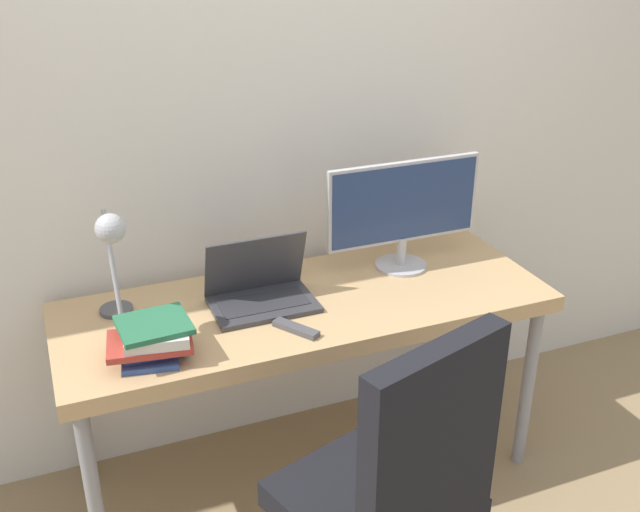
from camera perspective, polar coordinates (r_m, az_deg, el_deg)
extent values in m
cube|color=silver|center=(2.82, -4.04, 9.69)|extent=(8.00, 0.05, 2.60)
cube|color=tan|center=(2.69, -1.07, -3.92)|extent=(1.75, 0.65, 0.06)
cylinder|color=gray|center=(2.57, -16.80, -17.39)|extent=(0.05, 0.05, 0.71)
cylinder|color=gray|center=(3.05, 15.53, -9.59)|extent=(0.05, 0.05, 0.71)
cylinder|color=gray|center=(2.99, -17.99, -10.79)|extent=(0.05, 0.05, 0.71)
cylinder|color=gray|center=(3.41, 10.31, -5.04)|extent=(0.05, 0.05, 0.71)
cube|color=#38383D|center=(2.63, -4.34, -3.72)|extent=(0.36, 0.24, 0.02)
cube|color=#2D2D33|center=(2.62, -4.34, -3.53)|extent=(0.31, 0.14, 0.00)
cube|color=#38383D|center=(2.64, -4.97, -0.62)|extent=(0.36, 0.08, 0.23)
cube|color=silver|center=(2.64, -4.95, -0.65)|extent=(0.33, 0.07, 0.20)
cylinder|color=#B7B7BC|center=(2.93, 6.18, -0.69)|extent=(0.20, 0.20, 0.01)
cylinder|color=#B7B7BC|center=(2.90, 6.24, 0.39)|extent=(0.04, 0.04, 0.11)
cube|color=#B7B7BC|center=(2.83, 6.38, 4.13)|extent=(0.62, 0.02, 0.32)
cube|color=navy|center=(2.82, 6.50, 4.04)|extent=(0.59, 0.00, 0.29)
cylinder|color=#4C4C51|center=(2.69, -15.25, -3.97)|extent=(0.11, 0.11, 0.02)
cylinder|color=#99999E|center=(2.53, -15.47, -1.07)|extent=(0.02, 0.18, 0.37)
sphere|color=#B2B2B7|center=(2.37, -15.69, 2.03)|extent=(0.09, 0.09, 0.09)
cube|color=black|center=(2.29, 4.02, -18.22)|extent=(0.60, 0.60, 0.09)
cube|color=black|center=(1.96, 8.53, -14.13)|extent=(0.45, 0.20, 0.58)
cube|color=#334C8C|center=(2.40, -12.75, -7.36)|extent=(0.20, 0.21, 0.02)
cube|color=#334C8C|center=(2.40, -12.49, -6.70)|extent=(0.21, 0.14, 0.03)
cube|color=#B2382D|center=(2.37, -12.84, -6.42)|extent=(0.28, 0.21, 0.02)
cube|color=silver|center=(2.35, -12.34, -5.93)|extent=(0.22, 0.18, 0.03)
cube|color=#286B47|center=(2.36, -12.55, -5.13)|extent=(0.23, 0.20, 0.02)
cube|color=#4C4C51|center=(2.48, -1.85, -5.55)|extent=(0.13, 0.16, 0.02)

